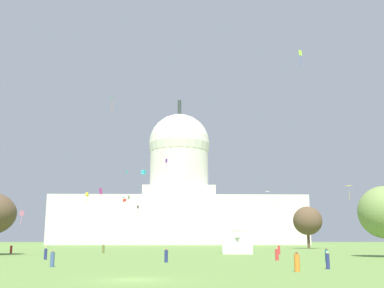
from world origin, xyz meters
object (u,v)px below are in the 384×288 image
(kite_magenta_low, at_px, (101,192))
(kite_blue_low, at_px, (123,199))
(kite_violet_mid, at_px, (166,161))
(kite_red_low, at_px, (125,200))
(kite_white_low, at_px, (267,193))
(person_navy_mid_left, at_px, (46,254))
(person_navy_lawn_far_left, at_px, (328,261))
(kite_pink_low, at_px, (22,214))
(person_red_back_center, at_px, (279,250))
(kite_gold_low, at_px, (348,188))
(person_navy_deep_crowd, at_px, (166,256))
(person_red_mid_right, at_px, (277,255))
(person_orange_front_left, at_px, (297,262))
(kite_turquoise_mid, at_px, (127,172))
(kite_lime_high, at_px, (300,54))
(kite_black_low, at_px, (138,208))
(person_denim_near_tent, at_px, (52,259))
(person_red_front_right, at_px, (11,249))
(kite_yellow_low, at_px, (87,195))
(kite_cyan_low, at_px, (144,172))
(person_olive_near_tree_west, at_px, (103,249))
(capitol_building, at_px, (179,198))
(tree_east_mid, at_px, (384,212))
(tree_east_near, at_px, (308,221))
(person_teal_aisle_center, at_px, (327,255))
(event_tent, at_px, (237,235))
(kite_green_high, at_px, (113,100))

(kite_magenta_low, bearing_deg, kite_blue_low, -17.99)
(kite_violet_mid, xyz_separation_m, kite_blue_low, (-14.41, 29.74, -6.98))
(kite_red_low, bearing_deg, kite_white_low, 55.89)
(person_navy_mid_left, xyz_separation_m, kite_violet_mid, (14.02, 53.39, 21.16))
(person_navy_lawn_far_left, bearing_deg, kite_pink_low, -126.88)
(person_red_back_center, bearing_deg, kite_gold_low, -150.00)
(person_navy_deep_crowd, relative_size, kite_pink_low, 0.49)
(kite_magenta_low, bearing_deg, person_red_mid_right, -165.31)
(person_orange_front_left, relative_size, kite_turquoise_mid, 1.59)
(kite_lime_high, relative_size, kite_black_low, 0.92)
(person_denim_near_tent, relative_size, kite_magenta_low, 0.53)
(person_red_front_right, bearing_deg, kite_red_low, -87.70)
(kite_white_low, xyz_separation_m, kite_black_low, (-42.78, 61.02, -0.67))
(person_red_front_right, relative_size, kite_yellow_low, 0.44)
(kite_violet_mid, xyz_separation_m, kite_white_low, (28.88, 18.39, -6.04))
(person_orange_front_left, relative_size, kite_lime_high, 0.37)
(person_navy_deep_crowd, height_order, kite_cyan_low, kite_cyan_low)
(person_olive_near_tree_west, xyz_separation_m, kite_white_low, (39.72, 44.99, 15.08))
(capitol_building, xyz_separation_m, kite_magenta_low, (-18.35, -114.83, -8.69))
(person_orange_front_left, height_order, kite_red_low, kite_red_low)
(tree_east_mid, height_order, kite_turquoise_mid, kite_turquoise_mid)
(capitol_building, distance_m, person_orange_front_left, 186.55)
(tree_east_near, relative_size, kite_yellow_low, 3.23)
(kite_yellow_low, bearing_deg, kite_white_low, 8.43)
(capitol_building, xyz_separation_m, kite_red_low, (-21.92, -36.51, -4.24))
(kite_blue_low, bearing_deg, tree_east_near, 16.45)
(person_navy_lawn_far_left, height_order, person_teal_aisle_center, person_teal_aisle_center)
(event_tent, height_order, kite_magenta_low, kite_magenta_low)
(kite_red_low, bearing_deg, person_red_mid_right, 29.15)
(tree_east_near, xyz_separation_m, kite_red_low, (-58.25, 56.62, 10.26))
(person_red_front_right, height_order, person_orange_front_left, person_orange_front_left)
(kite_green_high, height_order, kite_lime_high, kite_lime_high)
(person_denim_near_tent, height_order, kite_cyan_low, kite_cyan_low)
(kite_magenta_low, bearing_deg, kite_lime_high, -106.21)
(kite_gold_low, bearing_deg, kite_red_low, 157.49)
(kite_black_low, bearing_deg, tree_east_mid, -3.65)
(person_olive_near_tree_west, relative_size, person_red_mid_right, 1.07)
(person_navy_mid_left, bearing_deg, kite_cyan_low, 3.66)
(tree_east_mid, distance_m, kite_black_low, 134.91)
(capitol_building, distance_m, kite_pink_low, 125.03)
(person_navy_lawn_far_left, bearing_deg, person_navy_deep_crowd, -114.78)
(kite_pink_low, relative_size, kite_violet_mid, 1.14)
(tree_east_near, bearing_deg, capitol_building, 111.31)
(person_red_front_right, bearing_deg, tree_east_near, -140.41)
(kite_gold_low, height_order, kite_magenta_low, kite_magenta_low)
(person_navy_mid_left, relative_size, kite_gold_low, 0.60)
(kite_gold_low, distance_m, kite_black_low, 113.05)
(capitol_building, relative_size, kite_white_low, 41.50)
(kite_violet_mid, bearing_deg, event_tent, -78.29)
(tree_east_near, distance_m, kite_lime_high, 46.56)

